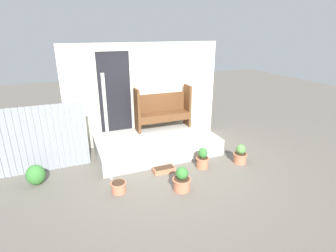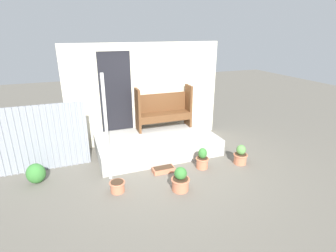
{
  "view_description": "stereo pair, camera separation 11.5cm",
  "coord_description": "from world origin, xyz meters",
  "px_view_note": "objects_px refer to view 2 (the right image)",
  "views": [
    {
      "loc": [
        -1.86,
        -4.84,
        2.87
      ],
      "look_at": [
        0.21,
        0.29,
        0.85
      ],
      "focal_mm": 28.0,
      "sensor_mm": 36.0,
      "label": 1
    },
    {
      "loc": [
        -1.75,
        -4.89,
        2.87
      ],
      "look_at": [
        0.21,
        0.29,
        0.85
      ],
      "focal_mm": 28.0,
      "sensor_mm": 36.0,
      "label": 2
    }
  ],
  "objects_px": {
    "bench": "(164,108)",
    "flower_pot_middle": "(180,180)",
    "flower_pot_right": "(202,159)",
    "planter_box_rect": "(163,170)",
    "support_post": "(106,129)",
    "flower_pot_far_right": "(241,156)",
    "flower_pot_left": "(117,186)",
    "shrub_by_fence": "(36,173)"
  },
  "relations": [
    {
      "from": "flower_pot_left",
      "to": "flower_pot_middle",
      "type": "relative_size",
      "value": 0.64
    },
    {
      "from": "flower_pot_far_right",
      "to": "planter_box_rect",
      "type": "height_order",
      "value": "flower_pot_far_right"
    },
    {
      "from": "shrub_by_fence",
      "to": "flower_pot_middle",
      "type": "bearing_deg",
      "value": -25.88
    },
    {
      "from": "support_post",
      "to": "bench",
      "type": "distance_m",
      "value": 2.2
    },
    {
      "from": "flower_pot_middle",
      "to": "flower_pot_right",
      "type": "distance_m",
      "value": 1.0
    },
    {
      "from": "bench",
      "to": "flower_pot_right",
      "type": "relative_size",
      "value": 3.09
    },
    {
      "from": "flower_pot_right",
      "to": "planter_box_rect",
      "type": "relative_size",
      "value": 1.0
    },
    {
      "from": "bench",
      "to": "flower_pot_middle",
      "type": "relative_size",
      "value": 3.07
    },
    {
      "from": "support_post",
      "to": "planter_box_rect",
      "type": "xyz_separation_m",
      "value": [
        1.11,
        -0.15,
        -1.02
      ]
    },
    {
      "from": "flower_pot_right",
      "to": "flower_pot_left",
      "type": "bearing_deg",
      "value": -172.68
    },
    {
      "from": "flower_pot_far_right",
      "to": "planter_box_rect",
      "type": "bearing_deg",
      "value": 171.56
    },
    {
      "from": "support_post",
      "to": "flower_pot_right",
      "type": "bearing_deg",
      "value": -8.11
    },
    {
      "from": "flower_pot_right",
      "to": "flower_pot_far_right",
      "type": "relative_size",
      "value": 1.03
    },
    {
      "from": "flower_pot_left",
      "to": "support_post",
      "type": "bearing_deg",
      "value": 95.47
    },
    {
      "from": "bench",
      "to": "flower_pot_middle",
      "type": "xyz_separation_m",
      "value": [
        -0.5,
        -2.32,
        -0.73
      ]
    },
    {
      "from": "bench",
      "to": "flower_pot_right",
      "type": "bearing_deg",
      "value": -79.42
    },
    {
      "from": "flower_pot_far_right",
      "to": "flower_pot_left",
      "type": "bearing_deg",
      "value": -177.59
    },
    {
      "from": "support_post",
      "to": "flower_pot_left",
      "type": "relative_size",
      "value": 7.1
    },
    {
      "from": "flower_pot_left",
      "to": "shrub_by_fence",
      "type": "xyz_separation_m",
      "value": [
        -1.45,
        0.88,
        0.09
      ]
    },
    {
      "from": "support_post",
      "to": "shrub_by_fence",
      "type": "height_order",
      "value": "support_post"
    },
    {
      "from": "planter_box_rect",
      "to": "shrub_by_fence",
      "type": "distance_m",
      "value": 2.56
    },
    {
      "from": "support_post",
      "to": "flower_pot_right",
      "type": "height_order",
      "value": "support_post"
    },
    {
      "from": "flower_pot_far_right",
      "to": "shrub_by_fence",
      "type": "bearing_deg",
      "value": 169.89
    },
    {
      "from": "flower_pot_far_right",
      "to": "planter_box_rect",
      "type": "xyz_separation_m",
      "value": [
        -1.77,
        0.26,
        -0.14
      ]
    },
    {
      "from": "flower_pot_middle",
      "to": "support_post",
      "type": "bearing_deg",
      "value": 142.77
    },
    {
      "from": "flower_pot_far_right",
      "to": "planter_box_rect",
      "type": "relative_size",
      "value": 0.97
    },
    {
      "from": "planter_box_rect",
      "to": "flower_pot_far_right",
      "type": "bearing_deg",
      "value": -8.44
    },
    {
      "from": "flower_pot_far_right",
      "to": "shrub_by_fence",
      "type": "relative_size",
      "value": 1.11
    },
    {
      "from": "planter_box_rect",
      "to": "shrub_by_fence",
      "type": "height_order",
      "value": "shrub_by_fence"
    },
    {
      "from": "bench",
      "to": "flower_pot_middle",
      "type": "height_order",
      "value": "bench"
    },
    {
      "from": "support_post",
      "to": "shrub_by_fence",
      "type": "relative_size",
      "value": 5.25
    },
    {
      "from": "flower_pot_middle",
      "to": "flower_pot_right",
      "type": "height_order",
      "value": "flower_pot_middle"
    },
    {
      "from": "flower_pot_left",
      "to": "shrub_by_fence",
      "type": "height_order",
      "value": "shrub_by_fence"
    },
    {
      "from": "bench",
      "to": "planter_box_rect",
      "type": "bearing_deg",
      "value": -109.12
    },
    {
      "from": "support_post",
      "to": "bench",
      "type": "relative_size",
      "value": 1.48
    },
    {
      "from": "flower_pot_left",
      "to": "flower_pot_right",
      "type": "xyz_separation_m",
      "value": [
        1.92,
        0.25,
        0.09
      ]
    },
    {
      "from": "flower_pot_left",
      "to": "shrub_by_fence",
      "type": "distance_m",
      "value": 1.7
    },
    {
      "from": "flower_pot_left",
      "to": "flower_pot_right",
      "type": "relative_size",
      "value": 0.64
    },
    {
      "from": "flower_pot_far_right",
      "to": "shrub_by_fence",
      "type": "xyz_separation_m",
      "value": [
        -4.28,
        0.76,
        0.01
      ]
    },
    {
      "from": "flower_pot_middle",
      "to": "flower_pot_right",
      "type": "xyz_separation_m",
      "value": [
        0.79,
        0.62,
        -0.0
      ]
    },
    {
      "from": "bench",
      "to": "planter_box_rect",
      "type": "distance_m",
      "value": 1.89
    },
    {
      "from": "flower_pot_left",
      "to": "flower_pot_right",
      "type": "distance_m",
      "value": 1.94
    }
  ]
}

